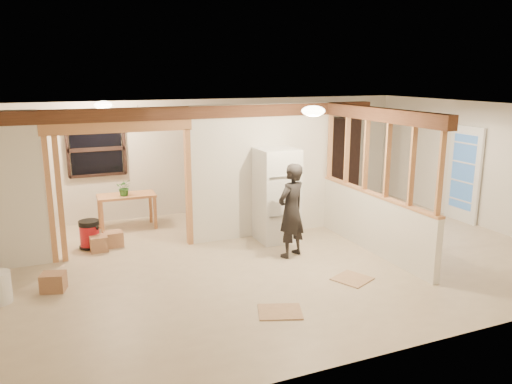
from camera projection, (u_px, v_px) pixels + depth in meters
name	position (u px, v px, depth m)	size (l,w,h in m)	color
floor	(280.00, 256.00, 8.55)	(9.00, 6.50, 0.01)	#C5B092
ceiling	(282.00, 108.00, 7.97)	(9.00, 6.50, 0.01)	white
wall_back	(218.00, 155.00, 11.17)	(9.00, 0.01, 2.50)	silver
wall_front	(412.00, 245.00, 5.35)	(9.00, 0.01, 2.50)	silver
wall_right	(483.00, 165.00, 9.97)	(0.01, 6.50, 2.50)	silver
partition_left_stub	(14.00, 191.00, 7.80)	(0.90, 0.12, 2.50)	silver
partition_center	(263.00, 171.00, 9.41)	(2.80, 0.12, 2.50)	silver
doorway_frame	(123.00, 191.00, 8.46)	(2.46, 0.14, 2.20)	tan
header_beam_back	(200.00, 112.00, 8.70)	(7.00, 0.18, 0.22)	#58311E
header_beam_right	(379.00, 114.00, 8.25)	(0.18, 3.30, 0.22)	#58311E
pony_wall	(373.00, 223.00, 8.69)	(0.12, 3.20, 1.00)	silver
stud_partition	(377.00, 157.00, 8.42)	(0.14, 3.20, 1.32)	tan
window_back	(96.00, 149.00, 10.05)	(1.12, 0.10, 1.10)	black
french_door	(464.00, 174.00, 10.36)	(0.12, 0.86, 2.00)	white
ceiling_dome_main	(313.00, 111.00, 7.64)	(0.36, 0.36, 0.16)	#FFEABF
ceiling_dome_util	(103.00, 105.00, 9.09)	(0.32, 0.32, 0.14)	#FFEABF
hanging_bulb	(139.00, 124.00, 8.72)	(0.07, 0.07, 0.07)	#FFD88C
refrigerator	(277.00, 195.00, 9.18)	(0.71, 0.69, 1.72)	silver
woman	(291.00, 211.00, 8.35)	(0.59, 0.38, 1.61)	black
work_table	(127.00, 212.00, 9.96)	(1.12, 0.56, 0.70)	tan
potted_plant	(124.00, 187.00, 9.75)	(0.30, 0.26, 0.33)	#39642B
shop_vac	(90.00, 234.00, 8.88)	(0.39, 0.39, 0.51)	#A8121B
bookshelf	(339.00, 159.00, 12.17)	(1.00, 0.33, 2.01)	black
box_util_a	(113.00, 239.00, 8.98)	(0.32, 0.27, 0.27)	#9D6C4C
box_util_b	(99.00, 244.00, 8.74)	(0.29, 0.29, 0.27)	#9D6C4C
box_front	(53.00, 282.00, 7.13)	(0.33, 0.27, 0.27)	#9D6C4C
floor_panel_near	(352.00, 279.00, 7.55)	(0.49, 0.49, 0.02)	tan
floor_panel_far	(280.00, 312.00, 6.51)	(0.56, 0.45, 0.02)	tan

